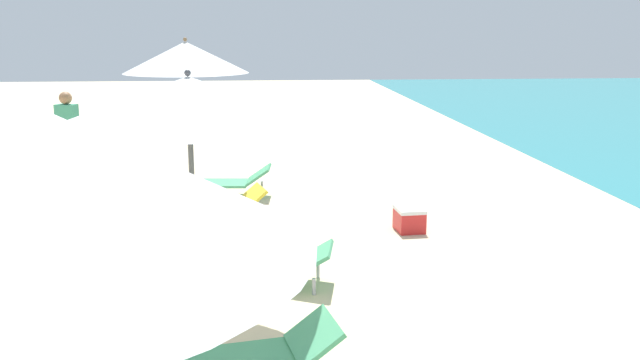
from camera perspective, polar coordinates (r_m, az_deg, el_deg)
name	(u,v)px	position (r m, az deg, el deg)	size (l,w,h in m)	color
umbrella_third	(189,100)	(6.24, -10.85, 6.53)	(2.35, 2.35, 2.42)	#4C4C51
lounger_third_shoreside	(272,264)	(7.63, -3.97, -6.99)	(1.43, 0.83, 0.46)	#4CA572
lounger_third_inland	(256,356)	(5.48, -5.33, -14.33)	(1.41, 0.83, 0.55)	#4CA572
umbrella_farthest	(186,58)	(10.47, -11.08, 9.94)	(1.85, 1.85, 2.65)	olive
lounger_farthest_shoreside	(229,181)	(11.62, -7.58, -0.08)	(1.49, 0.71, 0.53)	#4CA572
lounger_farthest_inland	(214,210)	(9.55, -8.81, -2.49)	(1.56, 0.90, 0.62)	yellow
person_walking_near	(68,128)	(13.12, -20.20, 4.04)	(0.40, 0.30, 1.68)	#D8334C
cooler_box	(409,219)	(9.70, 7.42, -3.23)	(0.40, 0.49, 0.33)	red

